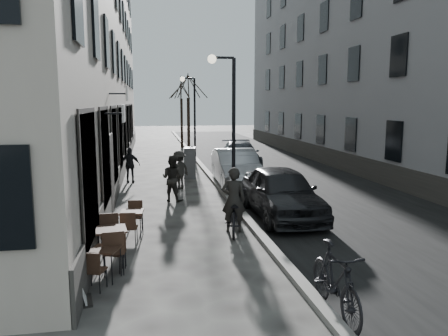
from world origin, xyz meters
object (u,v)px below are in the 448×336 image
object	(u,v)px
tree_far	(181,89)
pedestrian_near	(172,178)
bistro_set_a	(105,261)
utility_cabinet	(190,163)
streetlamp_near	(228,117)
pedestrian_far	(130,165)
bistro_set_b	(111,242)
bicycle	(233,212)
tree_near	(188,86)
streetlamp_far	(192,110)
moped	(335,281)
bistro_set_c	(132,222)
pedestrian_mid	(179,170)
sign_board	(80,282)
car_near	(282,192)
car_far	(240,155)
car_mid	(236,168)

from	to	relation	value
tree_far	pedestrian_near	xyz separation A→B (m)	(-1.80, -18.98, -3.81)
bistro_set_a	utility_cabinet	distance (m)	12.39
streetlamp_near	pedestrian_far	size ratio (longest dim) A/B	3.20
bistro_set_b	bicycle	bearing A→B (deg)	23.85
bicycle	pedestrian_near	world-z (taller)	pedestrian_near
tree_near	bistro_set_a	size ratio (longest dim) A/B	4.07
streetlamp_far	moped	distance (m)	19.42
bistro_set_a	bistro_set_b	distance (m)	0.94
bistro_set_a	streetlamp_far	bearing A→B (deg)	96.91
bistro_set_c	pedestrian_far	xyz separation A→B (m)	(-0.39, 8.42, 0.35)
bistro_set_a	bicycle	world-z (taller)	bicycle
bistro_set_c	pedestrian_mid	xyz separation A→B (m)	(1.72, 6.48, 0.36)
utility_cabinet	moped	world-z (taller)	utility_cabinet
pedestrian_far	pedestrian_near	bearing A→B (deg)	-73.00
bistro_set_a	pedestrian_near	xyz separation A→B (m)	(1.75, 7.05, 0.44)
tree_far	utility_cabinet	size ratio (longest dim) A/B	3.92
tree_far	sign_board	size ratio (longest dim) A/B	5.89
utility_cabinet	pedestrian_far	xyz separation A→B (m)	(-2.82, -0.83, 0.07)
tree_far	pedestrian_near	distance (m)	19.44
sign_board	pedestrian_mid	distance (m)	10.55
pedestrian_mid	car_near	xyz separation A→B (m)	(2.88, -5.07, -0.01)
utility_cabinet	pedestrian_near	distance (m)	5.12
bistro_set_b	car_far	world-z (taller)	car_far
bistro_set_a	car_mid	distance (m)	10.62
bistro_set_a	bistro_set_b	size ratio (longest dim) A/B	0.84
bistro_set_a	car_far	world-z (taller)	car_far
pedestrian_far	car_mid	distance (m)	4.90
pedestrian_mid	pedestrian_near	bearing A→B (deg)	38.97
tree_far	bistro_set_b	distance (m)	25.68
bistro_set_c	sign_board	xyz separation A→B (m)	(-0.80, -3.75, -0.06)
car_mid	moped	distance (m)	11.77
utility_cabinet	pedestrian_mid	bearing A→B (deg)	-97.09
car_far	moped	size ratio (longest dim) A/B	2.39
tree_far	bistro_set_b	xyz separation A→B (m)	(-3.50, -25.10, -4.17)
car_mid	pedestrian_near	bearing A→B (deg)	-137.88
sign_board	bistro_set_c	bearing A→B (deg)	67.40
streetlamp_near	utility_cabinet	bearing A→B (deg)	94.93
car_far	moped	world-z (taller)	car_far
pedestrian_mid	pedestrian_far	distance (m)	2.87
moped	car_near	bearing A→B (deg)	81.64
streetlamp_near	bistro_set_b	size ratio (longest dim) A/B	3.04
utility_cabinet	bicycle	world-z (taller)	utility_cabinet
tree_far	pedestrian_far	xyz separation A→B (m)	(-3.50, -14.81, -3.87)
bistro_set_a	moped	world-z (taller)	moped
streetlamp_far	utility_cabinet	xyz separation A→B (m)	(-0.60, -4.99, -2.43)
car_mid	moped	xyz separation A→B (m)	(-0.65, -11.75, -0.18)
car_far	bistro_set_c	bearing A→B (deg)	-109.42
utility_cabinet	tree_far	bearing A→B (deg)	94.57
streetlamp_far	moped	size ratio (longest dim) A/B	2.49
bistro_set_b	pedestrian_mid	distance (m)	8.61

